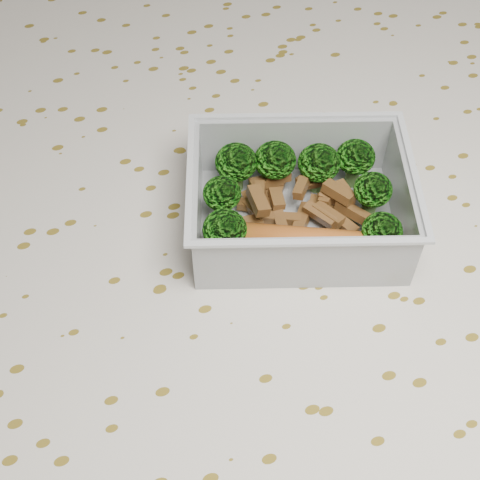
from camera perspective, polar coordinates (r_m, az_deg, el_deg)
name	(u,v)px	position (r m, az deg, el deg)	size (l,w,h in m)	color
dining_table	(234,328)	(0.57, -0.53, -7.53)	(1.40, 0.90, 0.75)	brown
tablecloth	(233,295)	(0.52, -0.57, -4.71)	(1.46, 0.96, 0.19)	silver
lunch_container	(299,208)	(0.50, 5.02, 2.75)	(0.19, 0.17, 0.06)	silver
broccoli_florets	(295,184)	(0.50, 4.68, 4.78)	(0.15, 0.13, 0.04)	#608C3F
meat_pile	(297,202)	(0.51, 4.89, 3.29)	(0.10, 0.08, 0.03)	brown
sausage	(308,243)	(0.48, 5.79, -0.22)	(0.13, 0.07, 0.02)	#AF571F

